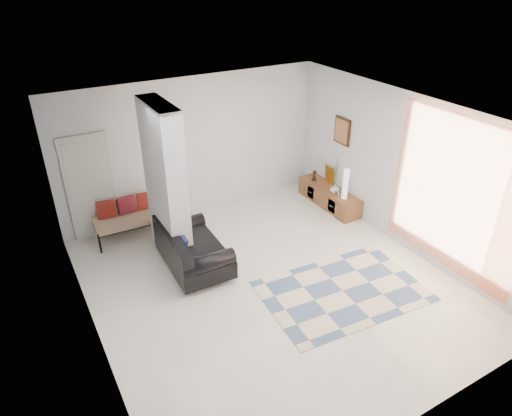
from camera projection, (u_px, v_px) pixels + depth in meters
floor at (271, 283)px, 7.55m from camera, size 6.00×6.00×0.00m
ceiling at (274, 120)px, 6.20m from camera, size 6.00×6.00×0.00m
wall_back at (194, 147)px, 9.15m from camera, size 6.00×0.00×6.00m
wall_front at (429, 334)px, 4.60m from camera, size 6.00×0.00×6.00m
wall_left at (84, 263)px, 5.67m from camera, size 0.00×6.00×6.00m
wall_right at (404, 172)px, 8.08m from camera, size 0.00×6.00×6.00m
partition_column at (166, 185)px, 7.61m from camera, size 0.35×1.20×2.80m
hallway_door at (90, 188)px, 8.38m from camera, size 0.85×0.06×2.04m
curtain at (456, 196)px, 7.14m from camera, size 0.00×2.55×2.55m
wall_art at (342, 131)px, 9.23m from camera, size 0.04×0.45×0.55m
media_console at (329, 196)px, 9.84m from camera, size 0.45×1.66×0.80m
loveseat at (190, 250)px, 7.77m from camera, size 0.98×1.61×0.76m
daybed at (136, 214)px, 8.72m from camera, size 1.66×0.76×0.77m
area_rug at (343, 291)px, 7.37m from camera, size 2.68×1.90×0.01m
cylinder_lamp at (345, 184)px, 9.21m from camera, size 0.12×0.12×0.64m
bronze_figurine at (314, 175)px, 10.04m from camera, size 0.13×0.13×0.23m
vase at (335, 189)px, 9.51m from camera, size 0.21×0.21×0.20m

